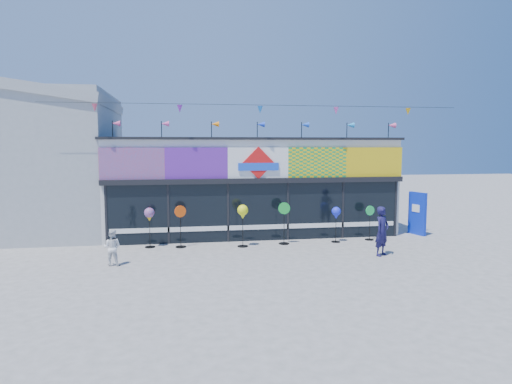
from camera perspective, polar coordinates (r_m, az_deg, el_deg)
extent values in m
plane|color=slate|center=(15.00, 2.46, -8.76)|extent=(80.00, 80.00, 0.00)
cube|color=silver|center=(20.50, -0.92, 0.87)|extent=(12.00, 5.00, 4.00)
cube|color=black|center=(18.09, 0.26, -2.51)|extent=(11.60, 0.12, 2.30)
cube|color=black|center=(17.91, 0.29, 1.43)|extent=(12.00, 0.30, 0.20)
cube|color=white|center=(18.16, 0.28, -4.40)|extent=(11.40, 0.10, 0.18)
cube|color=black|center=(20.42, -0.93, 6.61)|extent=(12.20, 5.20, 0.10)
cube|color=black|center=(18.06, -18.22, -2.82)|extent=(0.08, 0.14, 2.30)
cube|color=black|center=(17.84, -10.90, -2.74)|extent=(0.08, 0.14, 2.30)
cube|color=black|center=(17.92, -3.52, -2.60)|extent=(0.08, 0.14, 2.30)
cube|color=black|center=(18.31, 3.98, -2.42)|extent=(0.08, 0.14, 2.30)
cube|color=black|center=(18.97, 10.76, -2.22)|extent=(0.08, 0.14, 2.30)
cube|color=black|center=(19.87, 17.01, -2.01)|extent=(0.08, 0.14, 2.30)
cube|color=red|center=(17.74, -15.23, 3.44)|extent=(2.40, 0.08, 1.20)
cube|color=#6822A2|center=(17.65, -7.45, 3.59)|extent=(2.40, 0.08, 1.20)
cube|color=white|center=(17.89, 0.28, 3.67)|extent=(2.40, 0.08, 1.20)
cube|color=yellow|center=(18.44, 7.67, 3.68)|extent=(2.40, 0.08, 1.20)
cube|color=yellow|center=(19.27, 14.52, 3.64)|extent=(2.40, 0.08, 1.20)
cube|color=red|center=(17.83, 0.31, 3.66)|extent=(1.27, 0.06, 1.27)
cube|color=blue|center=(17.82, 0.32, 3.18)|extent=(1.60, 0.05, 0.30)
cube|color=#E04ACA|center=(17.95, -12.57, -3.40)|extent=(0.78, 0.03, 0.78)
cube|color=green|center=(17.86, -8.29, -2.18)|extent=(0.92, 0.03, 0.92)
cube|color=purple|center=(17.91, -4.00, -1.44)|extent=(0.78, 0.03, 0.78)
cube|color=#FFF015|center=(18.15, 0.24, -2.93)|extent=(0.92, 0.03, 0.92)
cube|color=#F752BD|center=(18.39, 4.38, -2.27)|extent=(0.78, 0.03, 0.78)
cube|color=blue|center=(18.71, 8.38, -1.12)|extent=(0.92, 0.03, 0.92)
cube|color=#182CD2|center=(19.21, 12.19, -2.39)|extent=(0.78, 0.03, 0.78)
cylinder|color=black|center=(18.04, -17.49, 7.39)|extent=(0.03, 0.03, 0.70)
cone|color=#DD4988|center=(18.04, -17.07, 8.20)|extent=(0.30, 0.22, 0.22)
cylinder|color=black|center=(17.88, -11.73, 7.55)|extent=(0.03, 0.03, 0.70)
cone|color=#DB4995|center=(17.89, -11.29, 8.36)|extent=(0.30, 0.22, 0.22)
cylinder|color=black|center=(17.90, -5.59, 7.65)|extent=(0.03, 0.03, 0.70)
cone|color=orange|center=(17.92, -5.14, 8.45)|extent=(0.30, 0.22, 0.22)
cylinder|color=black|center=(18.11, 0.16, 7.65)|extent=(0.03, 0.03, 0.70)
cone|color=blue|center=(18.14, 0.60, 8.44)|extent=(0.30, 0.22, 0.22)
cylinder|color=black|center=(18.49, 5.72, 7.59)|extent=(0.03, 0.03, 0.70)
cone|color=blue|center=(18.54, 6.15, 8.35)|extent=(0.30, 0.22, 0.22)
cylinder|color=black|center=(19.07, 11.29, 7.45)|extent=(0.03, 0.03, 0.70)
cone|color=#1989D5|center=(19.13, 11.70, 8.19)|extent=(0.30, 0.22, 0.22)
cylinder|color=black|center=(19.77, 16.22, 7.27)|extent=(0.03, 0.03, 0.70)
cone|color=#ED4F8A|center=(19.84, 16.61, 7.98)|extent=(0.30, 0.22, 0.22)
cylinder|color=black|center=(17.53, 0.51, 10.82)|extent=(16.00, 0.01, 0.01)
cone|color=#DF4A63|center=(17.52, -19.52, 9.90)|extent=(0.20, 0.20, 0.28)
cone|color=purple|center=(17.26, -9.51, 10.22)|extent=(0.20, 0.20, 0.28)
cone|color=blue|center=(17.51, 0.51, 10.24)|extent=(0.20, 0.20, 0.28)
cone|color=#F351B7|center=(18.26, 9.97, 9.97)|extent=(0.20, 0.20, 0.28)
cone|color=#EBA713|center=(19.45, 18.47, 9.50)|extent=(0.20, 0.20, 0.28)
cube|color=#A2A5A7|center=(22.36, -27.65, 3.19)|extent=(8.00, 7.00, 6.00)
cube|color=#A2A5A7|center=(22.46, -28.04, 11.11)|extent=(8.18, 7.20, 1.54)
cube|color=#0C2BC1|center=(20.51, 19.51, -2.55)|extent=(0.39, 0.90, 1.81)
cube|color=white|center=(20.45, 19.36, -1.93)|extent=(0.15, 0.40, 0.32)
cylinder|color=black|center=(17.54, -13.09, -6.71)|extent=(0.38, 0.38, 0.03)
cylinder|color=black|center=(17.42, -13.14, -4.69)|extent=(0.02, 0.02, 1.23)
sphere|color=#F3B30C|center=(17.31, -13.19, -2.54)|extent=(0.38, 0.38, 0.38)
cone|color=#F3B30C|center=(17.35, -13.17, -3.31)|extent=(0.19, 0.19, 0.17)
cylinder|color=black|center=(17.33, -9.37, -6.78)|extent=(0.40, 0.40, 0.03)
cylinder|color=black|center=(17.20, -9.41, -4.62)|extent=(0.02, 0.02, 1.30)
cylinder|color=#FF500D|center=(17.09, -9.45, -2.41)|extent=(0.42, 0.20, 0.44)
cylinder|color=black|center=(17.21, -1.66, -6.79)|extent=(0.40, 0.40, 0.03)
cylinder|color=black|center=(17.08, -1.67, -4.61)|extent=(0.02, 0.02, 1.30)
sphere|color=#F3FA15|center=(16.96, -1.68, -2.27)|extent=(0.40, 0.40, 0.40)
cone|color=#F3FA15|center=(17.00, -1.67, -3.11)|extent=(0.20, 0.20, 0.18)
cylinder|color=black|center=(17.69, 3.52, -6.45)|extent=(0.41, 0.41, 0.03)
cylinder|color=black|center=(17.56, 3.53, -4.27)|extent=(0.02, 0.02, 1.34)
cylinder|color=green|center=(17.45, 3.54, -2.05)|extent=(0.45, 0.15, 0.45)
cylinder|color=black|center=(18.26, 9.92, -6.15)|extent=(0.35, 0.35, 0.03)
cylinder|color=black|center=(18.14, 9.95, -4.33)|extent=(0.02, 0.02, 1.15)
sphere|color=#1C2BEE|center=(18.05, 9.99, -2.39)|extent=(0.35, 0.35, 0.35)
cone|color=#1C2BEE|center=(18.08, 9.98, -3.09)|extent=(0.18, 0.18, 0.16)
cylinder|color=black|center=(18.95, 13.98, -5.79)|extent=(0.35, 0.35, 0.03)
cylinder|color=black|center=(18.84, 14.02, -4.04)|extent=(0.02, 0.02, 1.15)
cylinder|color=green|center=(18.75, 14.07, -2.26)|extent=(0.39, 0.11, 0.39)
imported|color=#171440|center=(16.27, 15.49, -4.75)|extent=(0.74, 0.69, 1.70)
imported|color=white|center=(15.18, -17.54, -6.61)|extent=(0.62, 0.43, 1.16)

